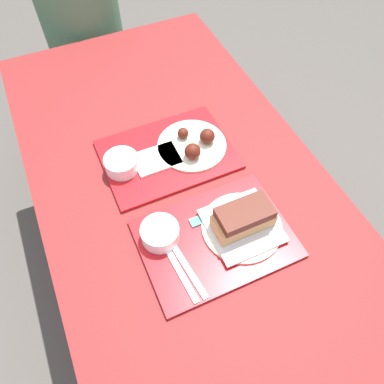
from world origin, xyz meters
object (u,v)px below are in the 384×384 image
object	(u,v)px
wings_plate_far	(194,144)
tray_near	(216,239)
bowl_coleslaw_near	(160,233)
person_seated_across	(80,15)
bowl_coleslaw_far	(121,163)
tray_far	(167,155)
brisket_sandwich_plate	(243,221)

from	to	relation	value
wings_plate_far	tray_near	bearing A→B (deg)	-104.17
bowl_coleslaw_near	person_seated_across	xyz separation A→B (m)	(0.09, 1.22, -0.05)
bowl_coleslaw_near	bowl_coleslaw_far	xyz separation A→B (m)	(-0.02, 0.27, 0.00)
tray_far	person_seated_across	size ratio (longest dim) A/B	0.61
tray_far	bowl_coleslaw_far	xyz separation A→B (m)	(-0.15, 0.00, 0.03)
wings_plate_far	brisket_sandwich_plate	bearing A→B (deg)	-90.27
tray_far	wings_plate_far	xyz separation A→B (m)	(0.09, -0.01, 0.02)
wings_plate_far	bowl_coleslaw_far	bearing A→B (deg)	176.86
person_seated_across	bowl_coleslaw_far	bearing A→B (deg)	-96.28
tray_near	person_seated_across	size ratio (longest dim) A/B	0.61
tray_near	tray_far	distance (m)	0.34
person_seated_across	tray_far	bearing A→B (deg)	-87.43
bowl_coleslaw_far	tray_far	bearing A→B (deg)	-0.36
tray_near	bowl_coleslaw_far	distance (m)	0.37
bowl_coleslaw_far	tray_near	bearing A→B (deg)	-65.21
bowl_coleslaw_far	person_seated_across	xyz separation A→B (m)	(0.10, 0.95, -0.05)
tray_near	bowl_coleslaw_far	bearing A→B (deg)	114.79
brisket_sandwich_plate	person_seated_across	xyz separation A→B (m)	(-0.13, 1.29, -0.06)
bowl_coleslaw_near	brisket_sandwich_plate	world-z (taller)	brisket_sandwich_plate
tray_near	wings_plate_far	xyz separation A→B (m)	(0.08, 0.32, 0.02)
bowl_coleslaw_near	person_seated_across	distance (m)	1.23
tray_near	brisket_sandwich_plate	xyz separation A→B (m)	(0.08, -0.00, 0.04)
bowl_coleslaw_near	bowl_coleslaw_far	bearing A→B (deg)	93.94
wings_plate_far	bowl_coleslaw_near	bearing A→B (deg)	-130.01
person_seated_across	brisket_sandwich_plate	bearing A→B (deg)	-84.16
brisket_sandwich_plate	wings_plate_far	xyz separation A→B (m)	(0.00, 0.33, -0.02)
brisket_sandwich_plate	tray_far	bearing A→B (deg)	104.79
bowl_coleslaw_far	wings_plate_far	xyz separation A→B (m)	(0.24, -0.01, -0.01)
tray_far	person_seated_across	xyz separation A→B (m)	(-0.04, 0.95, -0.02)
brisket_sandwich_plate	bowl_coleslaw_near	bearing A→B (deg)	163.43
tray_far	bowl_coleslaw_near	distance (m)	0.30
person_seated_across	wings_plate_far	bearing A→B (deg)	-82.11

